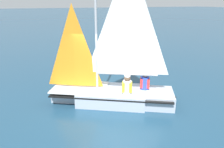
# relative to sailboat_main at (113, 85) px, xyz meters

# --- Properties ---
(ground_plane) EXTENTS (260.00, 260.00, 0.00)m
(ground_plane) POSITION_rel_sailboat_main_xyz_m (0.02, 0.03, -0.68)
(ground_plane) COLOR navy
(sailboat_main) EXTENTS (3.52, 4.46, 5.12)m
(sailboat_main) POSITION_rel_sailboat_main_xyz_m (0.00, 0.00, 0.00)
(sailboat_main) COLOR #B2BCCC
(sailboat_main) RESTS_ON ground_plane
(sailor_helm) EXTENTS (0.41, 0.43, 1.16)m
(sailor_helm) POSITION_rel_sailboat_main_xyz_m (-0.51, -0.31, -0.04)
(sailor_helm) COLOR black
(sailor_helm) RESTS_ON ground_plane
(sailor_crew) EXTENTS (0.41, 0.43, 1.16)m
(sailor_crew) POSITION_rel_sailboat_main_xyz_m (-0.41, -1.09, -0.04)
(sailor_crew) COLOR black
(sailor_crew) RESTS_ON ground_plane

